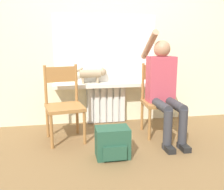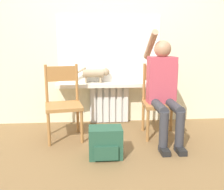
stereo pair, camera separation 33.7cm
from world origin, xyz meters
TOP-DOWN VIEW (x-y plane):
  - ground_plane at (0.00, 0.00)m, footprint 12.00×12.00m
  - wall_with_window at (0.00, 1.23)m, footprint 7.00×0.06m
  - radiator at (-0.00, 1.15)m, footprint 0.57×0.08m
  - windowsill at (0.00, 1.08)m, footprint 1.52×0.24m
  - window_glass at (0.00, 1.20)m, footprint 1.46×0.01m
  - chair_left at (-0.61, 0.58)m, footprint 0.50×0.50m
  - chair_right at (0.61, 0.58)m, footprint 0.45×0.45m
  - person at (0.61, 0.45)m, footprint 0.36×1.04m
  - cat at (-0.20, 1.11)m, footprint 0.52×0.12m
  - backpack at (-0.13, -0.03)m, footprint 0.35×0.27m

SIDE VIEW (x-z plane):
  - ground_plane at x=0.00m, z-range 0.00..0.00m
  - backpack at x=-0.13m, z-range 0.00..0.32m
  - radiator at x=0.00m, z-range 0.00..0.56m
  - chair_left at x=-0.61m, z-range 0.00..0.92m
  - chair_right at x=0.61m, z-range 0.00..0.92m
  - windowsill at x=0.00m, z-range 0.56..0.61m
  - person at x=0.61m, z-range 0.00..1.34m
  - cat at x=-0.20m, z-range 0.63..0.86m
  - window_glass at x=0.00m, z-range 0.61..1.55m
  - wall_with_window at x=0.00m, z-range 0.00..2.70m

